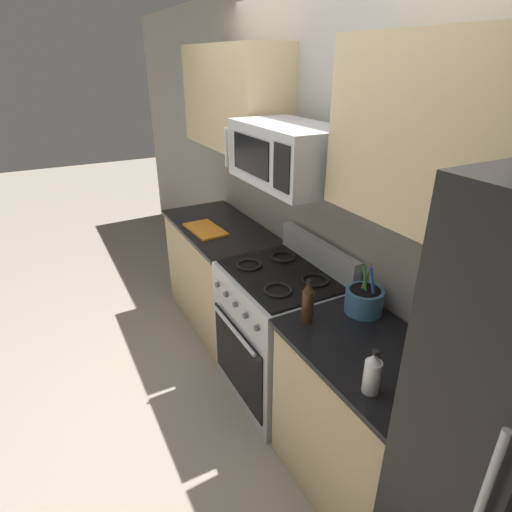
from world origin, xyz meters
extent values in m
plane|color=gray|center=(0.00, 0.00, 0.00)|extent=(16.00, 16.00, 0.00)
cube|color=#9E998E|center=(0.00, 1.02, 1.30)|extent=(8.00, 0.10, 2.60)
cube|color=tan|center=(-0.97, 0.65, 0.44)|extent=(1.13, 0.57, 0.88)
cube|color=black|center=(-0.97, 0.65, 0.90)|extent=(1.17, 0.61, 0.03)
cube|color=#B2B5BA|center=(0.00, 0.65, 0.46)|extent=(0.76, 0.61, 0.91)
cube|color=black|center=(0.00, 0.34, 0.36)|extent=(0.67, 0.01, 0.51)
cylinder|color=#B2B5BA|center=(0.00, 0.31, 0.62)|extent=(0.57, 0.02, 0.02)
cube|color=black|center=(0.00, 0.65, 0.92)|extent=(0.73, 0.55, 0.02)
cube|color=#B2B5BA|center=(0.00, 0.92, 1.00)|extent=(0.76, 0.06, 0.18)
torus|color=black|center=(-0.18, 0.52, 0.93)|extent=(0.17, 0.17, 0.02)
torus|color=black|center=(0.18, 0.52, 0.93)|extent=(0.17, 0.17, 0.02)
torus|color=black|center=(-0.18, 0.77, 0.93)|extent=(0.17, 0.17, 0.02)
torus|color=black|center=(0.18, 0.77, 0.93)|extent=(0.17, 0.17, 0.02)
cylinder|color=#4C4C51|center=(-0.27, 0.33, 0.79)|extent=(0.04, 0.02, 0.04)
cylinder|color=#4C4C51|center=(-0.14, 0.33, 0.79)|extent=(0.04, 0.02, 0.04)
cylinder|color=#4C4C51|center=(0.00, 0.33, 0.79)|extent=(0.04, 0.02, 0.04)
cylinder|color=#4C4C51|center=(0.14, 0.33, 0.79)|extent=(0.04, 0.02, 0.04)
cylinder|color=#4C4C51|center=(0.27, 0.33, 0.79)|extent=(0.04, 0.02, 0.04)
cube|color=tan|center=(0.82, 0.65, 0.44)|extent=(0.82, 0.57, 0.88)
cube|color=black|center=(0.82, 0.65, 0.90)|extent=(0.86, 0.61, 0.03)
cube|color=#B2B5BA|center=(0.00, 0.68, 1.65)|extent=(0.72, 0.40, 0.32)
cube|color=black|center=(-0.06, 0.47, 1.65)|extent=(0.40, 0.01, 0.20)
cube|color=black|center=(0.26, 0.47, 1.65)|extent=(0.14, 0.01, 0.22)
cylinder|color=#B2B5BA|center=(-0.32, 0.45, 1.65)|extent=(0.02, 0.02, 0.22)
cube|color=tan|center=(-0.98, 0.80, 1.87)|extent=(1.16, 0.34, 0.71)
cube|color=tan|center=(0.83, 0.80, 1.87)|extent=(0.85, 0.34, 0.71)
cylinder|color=teal|center=(0.55, 0.82, 0.98)|extent=(0.20, 0.20, 0.13)
cylinder|color=black|center=(0.55, 0.82, 0.99)|extent=(0.16, 0.16, 0.11)
cylinder|color=green|center=(0.55, 0.82, 1.05)|extent=(0.06, 0.03, 0.24)
cylinder|color=blue|center=(0.60, 0.83, 1.07)|extent=(0.02, 0.08, 0.27)
cylinder|color=olive|center=(0.53, 0.83, 1.06)|extent=(0.03, 0.08, 0.24)
cube|color=orange|center=(-0.92, 0.51, 0.92)|extent=(0.40, 0.25, 0.02)
cylinder|color=silver|center=(1.02, 0.45, 0.98)|extent=(0.07, 0.07, 0.14)
cone|color=silver|center=(1.02, 0.45, 1.08)|extent=(0.06, 0.06, 0.04)
cylinder|color=black|center=(1.02, 0.45, 1.10)|extent=(0.03, 0.03, 0.01)
cylinder|color=#382314|center=(0.49, 0.51, 1.00)|extent=(0.06, 0.06, 0.18)
cone|color=#382314|center=(0.49, 0.51, 1.11)|extent=(0.06, 0.06, 0.05)
cylinder|color=black|center=(0.49, 0.51, 1.14)|extent=(0.02, 0.02, 0.01)
camera|label=1|loc=(1.95, -0.56, 2.13)|focal=29.35mm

